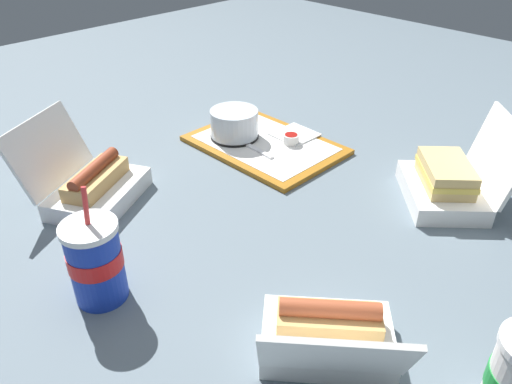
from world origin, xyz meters
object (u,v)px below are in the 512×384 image
soda_cup_back (96,261)px  food_tray (265,145)px  plastic_fork (257,150)px  clamshell_sandwich_back (449,182)px  ketchup_cup (291,139)px  clamshell_hotdog_right (328,336)px  cake_container (234,125)px  clamshell_hotdog_left (92,184)px

soda_cup_back → food_tray: bearing=-72.1°
plastic_fork → clamshell_sandwich_back: (-0.43, -0.15, 0.03)m
soda_cup_back → ketchup_cup: bearing=-77.6°
clamshell_hotdog_right → soda_cup_back: (0.34, 0.17, 0.03)m
ketchup_cup → cake_container: bearing=31.1°
food_tray → clamshell_hotdog_right: size_ratio=1.40×
clamshell_hotdog_right → soda_cup_back: 0.38m
cake_container → clamshell_sandwich_back: bearing=-165.7°
cake_container → plastic_fork: size_ratio=1.14×
plastic_fork → soda_cup_back: 0.55m
food_tray → soda_cup_back: soda_cup_back is taller
clamshell_hotdog_left → clamshell_sandwich_back: 0.75m
cake_container → clamshell_hotdog_left: bearing=89.4°
food_tray → clamshell_sandwich_back: clamshell_sandwich_back is taller
ketchup_cup → soda_cup_back: 0.63m
food_tray → ketchup_cup: 0.07m
cake_container → clamshell_hotdog_right: 0.70m
clamshell_hotdog_left → soda_cup_back: 0.30m
food_tray → clamshell_sandwich_back: (-0.44, -0.10, 0.04)m
plastic_fork → soda_cup_back: bearing=110.9°
clamshell_sandwich_back → clamshell_hotdog_right: clamshell_sandwich_back is taller
food_tray → soda_cup_back: (-0.19, 0.57, 0.07)m
food_tray → plastic_fork: size_ratio=3.38×
food_tray → clamshell_hotdog_left: clamshell_hotdog_left is taller
plastic_fork → soda_cup_back: (-0.17, 0.53, 0.06)m
clamshell_hotdog_left → cake_container: bearing=-90.6°
ketchup_cup → clamshell_sandwich_back: bearing=-171.9°
cake_container → soda_cup_back: (-0.26, 0.54, 0.03)m
cake_container → clamshell_hotdog_right: size_ratio=0.47×
clamshell_hotdog_left → food_tray: bearing=-100.7°
food_tray → clamshell_hotdog_left: bearing=79.3°
ketchup_cup → clamshell_hotdog_left: (0.13, 0.48, 0.01)m
clamshell_hotdog_right → plastic_fork: bearing=-35.4°
plastic_fork → clamshell_sandwich_back: bearing=-157.8°
clamshell_hotdog_left → clamshell_hotdog_right: clamshell_hotdog_left is taller
ketchup_cup → soda_cup_back: soda_cup_back is taller
ketchup_cup → clamshell_hotdog_right: 0.65m
plastic_fork → clamshell_hotdog_left: 0.40m
food_tray → clamshell_sandwich_back: bearing=-167.4°
clamshell_hotdog_left → plastic_fork: bearing=-104.4°
clamshell_hotdog_left → ketchup_cup: bearing=-105.4°
food_tray → clamshell_hotdog_left: 0.44m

